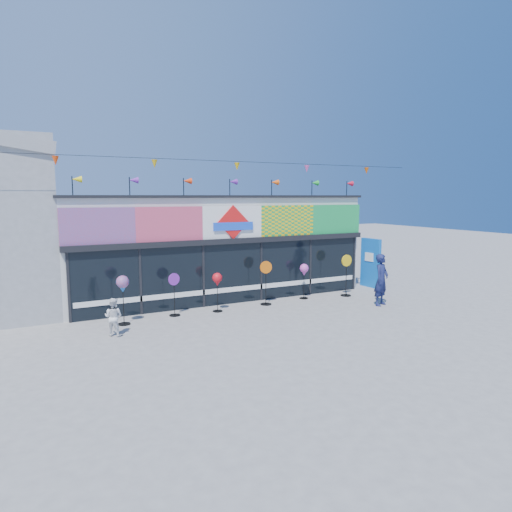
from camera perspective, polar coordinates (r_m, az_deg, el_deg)
ground at (r=14.60m, az=2.77°, el=-8.69°), size 80.00×80.00×0.00m
kite_shop at (r=19.49m, az=-6.01°, el=1.52°), size 16.00×5.70×5.31m
blue_sign at (r=21.03m, az=14.12°, el=-0.83°), size 0.24×1.10×2.19m
spinner_0 at (r=15.01m, az=-16.33°, el=-3.55°), size 0.40×0.40×1.59m
spinner_1 at (r=15.81m, az=-10.18°, el=-4.62°), size 0.41×0.38×1.47m
spinner_2 at (r=16.11m, az=-4.86°, el=-3.08°), size 0.35×0.35×1.39m
spinner_3 at (r=17.13m, az=1.25°, el=-3.23°), size 0.47×0.42×1.66m
spinner_4 at (r=18.19m, az=6.04°, el=-1.86°), size 0.35×0.35×1.40m
spinner_5 at (r=18.98m, az=11.22°, el=-2.25°), size 0.48×0.43×1.70m
adult_man at (r=17.65m, az=15.40°, el=-2.88°), size 0.83×0.70×1.94m
child at (r=14.07m, az=-17.39°, el=-7.27°), size 0.62×0.58×1.12m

